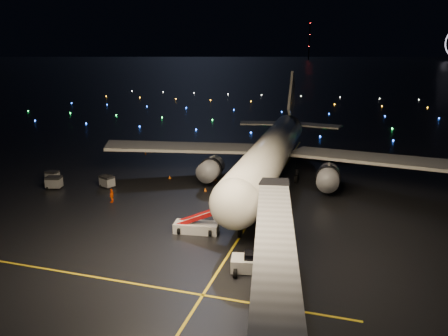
{
  "coord_description": "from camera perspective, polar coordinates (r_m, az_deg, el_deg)",
  "views": [
    {
      "loc": [
        23.15,
        -40.85,
        20.25
      ],
      "look_at": [
        7.26,
        12.0,
        5.0
      ],
      "focal_mm": 35.0,
      "sensor_mm": 36.0,
      "label": 1
    }
  ],
  "objects": [
    {
      "name": "lane_cross",
      "position": [
        46.41,
        -23.45,
        -11.79
      ],
      "size": [
        60.0,
        0.25,
        0.02
      ],
      "primitive_type": "cube",
      "color": "gold",
      "rests_on": "ground"
    },
    {
      "name": "pushback_tug",
      "position": [
        41.79,
        3.73,
        -12.11
      ],
      "size": [
        4.26,
        2.77,
        1.88
      ],
      "primitive_type": "cube",
      "rotation": [
        0.0,
        0.0,
        0.19
      ],
      "color": "silver",
      "rests_on": "ground"
    },
    {
      "name": "radio_mast",
      "position": [
        785.35,
        11.09,
        16.03
      ],
      "size": [
        1.8,
        1.8,
        64.0
      ],
      "primitive_type": "cylinder",
      "color": "black",
      "rests_on": "ground"
    },
    {
      "name": "ground",
      "position": [
        342.23,
        13.1,
        11.67
      ],
      "size": [
        2000.0,
        2000.0,
        0.0
      ],
      "primitive_type": "plane",
      "color": "black",
      "rests_on": "ground"
    },
    {
      "name": "baggage_cart_1",
      "position": [
        69.58,
        -21.32,
        -1.77
      ],
      "size": [
        2.46,
        1.99,
        1.83
      ],
      "primitive_type": "cube",
      "rotation": [
        0.0,
        0.0,
        0.25
      ],
      "color": "gray",
      "rests_on": "ground"
    },
    {
      "name": "safety_cone_1",
      "position": [
        68.88,
        -1.12,
        -1.44
      ],
      "size": [
        0.53,
        0.53,
        0.48
      ],
      "primitive_type": "cone",
      "rotation": [
        0.0,
        0.0,
        0.29
      ],
      "color": "orange",
      "rests_on": "ground"
    },
    {
      "name": "lane_centre",
      "position": [
        60.44,
        5.14,
        -4.18
      ],
      "size": [
        0.25,
        80.0,
        0.02
      ],
      "primitive_type": "cube",
      "color": "gold",
      "rests_on": "ground"
    },
    {
      "name": "baggage_cart_2",
      "position": [
        73.61,
        -21.5,
        -0.98
      ],
      "size": [
        1.93,
        1.39,
        1.6
      ],
      "primitive_type": "cube",
      "rotation": [
        0.0,
        0.0,
        0.04
      ],
      "color": "gray",
      "rests_on": "ground"
    },
    {
      "name": "safety_cone_0",
      "position": [
        63.92,
        -2.46,
        -2.8
      ],
      "size": [
        0.52,
        0.52,
        0.49
      ],
      "primitive_type": "cone",
      "rotation": [
        0.0,
        0.0,
        0.24
      ],
      "color": "orange",
      "rests_on": "ground"
    },
    {
      "name": "crew_c",
      "position": [
        60.93,
        -14.44,
        -3.5
      ],
      "size": [
        0.6,
        1.18,
        1.95
      ],
      "primitive_type": "imported",
      "rotation": [
        0.0,
        0.0,
        -1.46
      ],
      "color": "#FB4D03",
      "rests_on": "ground"
    },
    {
      "name": "belt_loader",
      "position": [
        49.59,
        -3.66,
        -6.45
      ],
      "size": [
        7.55,
        2.98,
        3.56
      ],
      "primitive_type": null,
      "rotation": [
        0.0,
        0.0,
        0.14
      ],
      "color": "silver",
      "rests_on": "ground"
    },
    {
      "name": "taxiway_lights",
      "position": [
        150.01,
        7.77,
        7.62
      ],
      "size": [
        164.0,
        92.0,
        0.36
      ],
      "primitive_type": null,
      "color": "black",
      "rests_on": "ground"
    },
    {
      "name": "safety_cone_3",
      "position": [
        87.0,
        -10.21,
        1.9
      ],
      "size": [
        0.53,
        0.53,
        0.47
      ],
      "primitive_type": "cone",
      "rotation": [
        0.0,
        0.0,
        -0.36
      ],
      "color": "orange",
      "rests_on": "ground"
    },
    {
      "name": "baggage_cart_0",
      "position": [
        67.74,
        -15.03,
        -1.72
      ],
      "size": [
        2.44,
        2.1,
        1.74
      ],
      "primitive_type": "cube",
      "rotation": [
        0.0,
        0.0,
        -0.38
      ],
      "color": "gray",
      "rests_on": "ground"
    },
    {
      "name": "safety_cone_2",
      "position": [
        70.45,
        -7.12,
        -1.18
      ],
      "size": [
        0.44,
        0.44,
        0.48
      ],
      "primitive_type": "cone",
      "rotation": [
        0.0,
        0.0,
        0.04
      ],
      "color": "orange",
      "rests_on": "ground"
    },
    {
      "name": "airliner",
      "position": [
        69.2,
        6.63,
        5.0
      ],
      "size": [
        56.84,
        54.16,
        15.65
      ],
      "primitive_type": null,
      "rotation": [
        0.0,
        0.0,
        0.03
      ],
      "color": "silver",
      "rests_on": "ground"
    }
  ]
}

